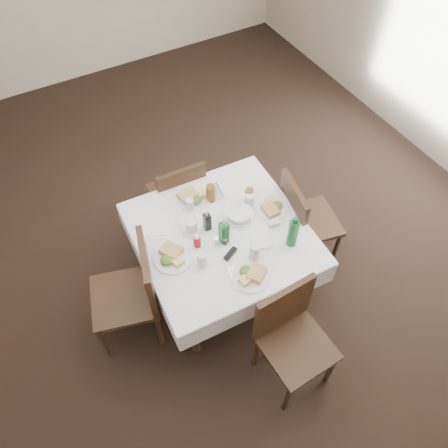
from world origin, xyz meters
name	(u,v)px	position (x,y,z in m)	size (l,w,h in m)	color
ground_plane	(194,272)	(0.00, 0.00, 0.00)	(7.00, 7.00, 0.00)	black
room_shell	(179,122)	(0.00, 0.00, 1.71)	(6.04, 7.04, 2.80)	#C2B193
dining_table	(222,239)	(0.16, -0.23, 0.68)	(1.32, 1.32, 0.76)	black
chair_north	(179,194)	(0.13, 0.49, 0.52)	(0.45, 0.45, 0.91)	black
chair_south	(290,332)	(0.24, -1.08, 0.55)	(0.48, 0.48, 0.97)	black
chair_east	(302,218)	(0.91, -0.28, 0.54)	(0.53, 0.53, 0.95)	black
chair_west	(135,289)	(-0.58, -0.25, 0.58)	(0.59, 0.59, 1.01)	black
meal_north	(193,197)	(0.12, 0.18, 0.79)	(0.28, 0.28, 0.06)	white
meal_south	(251,275)	(0.16, -0.67, 0.78)	(0.27, 0.27, 0.06)	white
meal_east	(272,208)	(0.62, -0.22, 0.78)	(0.26, 0.26, 0.06)	white
meal_west	(172,256)	(-0.26, -0.26, 0.79)	(0.28, 0.28, 0.06)	white
side_plate_a	(186,219)	(-0.01, 0.01, 0.77)	(0.17, 0.17, 0.01)	white
side_plate_b	(263,239)	(0.40, -0.44, 0.77)	(0.18, 0.18, 0.01)	white
water_n	(190,205)	(0.06, 0.09, 0.82)	(0.06, 0.06, 0.12)	silver
water_s	(255,252)	(0.26, -0.54, 0.83)	(0.08, 0.08, 0.14)	silver
water_e	(249,201)	(0.48, -0.11, 0.83)	(0.07, 0.07, 0.13)	silver
water_w	(202,259)	(-0.09, -0.41, 0.83)	(0.07, 0.07, 0.13)	silver
iced_tea_a	(211,193)	(0.25, 0.10, 0.84)	(0.08, 0.08, 0.16)	brown
iced_tea_b	(249,196)	(0.50, -0.06, 0.83)	(0.07, 0.07, 0.14)	brown
bread_basket	(239,214)	(0.35, -0.17, 0.80)	(0.22, 0.22, 0.07)	silver
oil_cruet_dark	(207,221)	(0.09, -0.14, 0.85)	(0.05, 0.05, 0.21)	black
oil_cruet_green	(224,232)	(0.14, -0.30, 0.87)	(0.06, 0.06, 0.25)	#135B21
ketchup_bottle	(197,241)	(-0.05, -0.25, 0.82)	(0.05, 0.05, 0.12)	#AD0510
salt_shaker	(217,241)	(0.08, -0.31, 0.80)	(0.03, 0.03, 0.08)	white
pepper_shaker	(225,241)	(0.13, -0.33, 0.80)	(0.03, 0.03, 0.07)	#39231A
coffee_mug	(191,226)	(-0.02, -0.10, 0.81)	(0.15, 0.15, 0.11)	white
sunglasses	(230,254)	(0.12, -0.44, 0.78)	(0.13, 0.09, 0.03)	black
green_bottle	(293,233)	(0.57, -0.57, 0.89)	(0.08, 0.08, 0.29)	#135B21
sugar_caddy	(274,223)	(0.55, -0.36, 0.79)	(0.10, 0.07, 0.04)	white
cutlery_n	(218,191)	(0.34, 0.15, 0.77)	(0.07, 0.20, 0.01)	silver
cutlery_s	(234,277)	(0.05, -0.62, 0.77)	(0.08, 0.18, 0.01)	silver
cutlery_e	(289,228)	(0.63, -0.45, 0.77)	(0.16, 0.06, 0.01)	silver
cutlery_w	(158,237)	(-0.28, -0.03, 0.77)	(0.18, 0.11, 0.01)	silver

